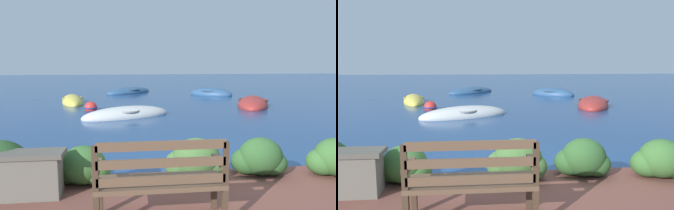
{
  "view_description": "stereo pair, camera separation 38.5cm",
  "coord_description": "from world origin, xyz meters",
  "views": [
    {
      "loc": [
        -1.37,
        -4.82,
        1.92
      ],
      "look_at": [
        0.05,
        6.68,
        0.33
      ],
      "focal_mm": 35.0,
      "sensor_mm": 36.0,
      "label": 1
    },
    {
      "loc": [
        -0.99,
        -4.86,
        1.92
      ],
      "look_at": [
        0.05,
        6.68,
        0.33
      ],
      "focal_mm": 35.0,
      "sensor_mm": 36.0,
      "label": 2
    }
  ],
  "objects": [
    {
      "name": "ground_plane",
      "position": [
        0.0,
        0.0,
        0.0
      ],
      "size": [
        80.0,
        80.0,
        0.0
      ],
      "color": "navy"
    },
    {
      "name": "park_bench",
      "position": [
        -1.05,
        -1.58,
        0.7
      ],
      "size": [
        1.36,
        0.48,
        0.93
      ],
      "rotation": [
        0.0,
        0.0,
        0.14
      ],
      "color": "#433123",
      "rests_on": "patio_terrace"
    },
    {
      "name": "hedge_clump_left",
      "position": [
        -2.01,
        -0.33,
        0.45
      ],
      "size": [
        0.78,
        0.57,
        0.53
      ],
      "color": "#38662D",
      "rests_on": "patio_terrace"
    },
    {
      "name": "hedge_clump_centre",
      "position": [
        -0.42,
        -0.35,
        0.48
      ],
      "size": [
        0.88,
        0.63,
        0.6
      ],
      "color": "#426B33",
      "rests_on": "patio_terrace"
    },
    {
      "name": "hedge_clump_right",
      "position": [
        0.57,
        -0.28,
        0.46
      ],
      "size": [
        0.83,
        0.59,
        0.56
      ],
      "color": "#2D5628",
      "rests_on": "patio_terrace"
    },
    {
      "name": "hedge_clump_far_right",
      "position": [
        1.68,
        -0.45,
        0.46
      ],
      "size": [
        0.83,
        0.6,
        0.56
      ],
      "color": "#38662D",
      "rests_on": "patio_terrace"
    },
    {
      "name": "rowboat_nearest",
      "position": [
        -1.42,
        6.29,
        0.06
      ],
      "size": [
        3.27,
        2.14,
        0.65
      ],
      "rotation": [
        0.0,
        0.0,
        3.54
      ],
      "color": "silver",
      "rests_on": "ground_plane"
    },
    {
      "name": "rowboat_mid",
      "position": [
        3.84,
        8.26,
        0.06
      ],
      "size": [
        2.22,
        3.14,
        0.75
      ],
      "rotation": [
        0.0,
        0.0,
        4.33
      ],
      "color": "#9E2D28",
      "rests_on": "ground_plane"
    },
    {
      "name": "rowboat_far",
      "position": [
        -3.86,
        10.32,
        0.05
      ],
      "size": [
        1.53,
        3.09,
        0.64
      ],
      "rotation": [
        0.0,
        0.0,
        4.93
      ],
      "color": "#DBC64C",
      "rests_on": "ground_plane"
    },
    {
      "name": "rowboat_outer",
      "position": [
        3.21,
        12.82,
        0.06
      ],
      "size": [
        2.65,
        2.47,
        0.73
      ],
      "rotation": [
        0.0,
        0.0,
        2.46
      ],
      "color": "#2D517A",
      "rests_on": "ground_plane"
    },
    {
      "name": "rowboat_distant",
      "position": [
        -1.31,
        14.52,
        0.05
      ],
      "size": [
        3.17,
        3.03,
        0.61
      ],
      "rotation": [
        0.0,
        0.0,
        0.73
      ],
      "color": "#2D517A",
      "rests_on": "ground_plane"
    },
    {
      "name": "mooring_buoy",
      "position": [
        -2.81,
        8.06,
        0.09
      ],
      "size": [
        0.53,
        0.53,
        0.49
      ],
      "color": "red",
      "rests_on": "ground_plane"
    }
  ]
}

